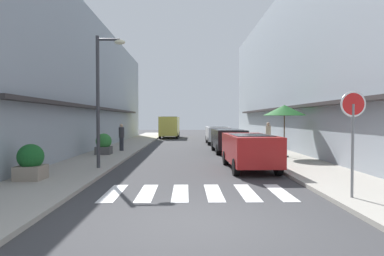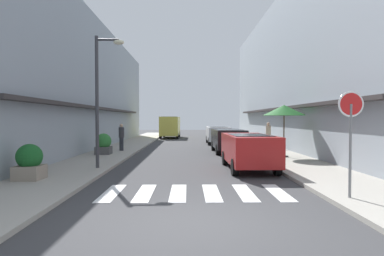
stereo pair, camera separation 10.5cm
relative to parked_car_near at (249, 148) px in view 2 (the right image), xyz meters
name	(u,v)px [view 2 (the right image)]	position (x,y,z in m)	size (l,w,h in m)	color
ground_plane	(191,151)	(-2.31, 7.98, -0.92)	(81.61, 81.61, 0.00)	#38383A
sidewalk_left	(118,150)	(-7.10, 7.98, -0.86)	(2.85, 51.94, 0.12)	#9E998E
sidewalk_right	(263,150)	(2.47, 7.98, -0.86)	(2.85, 51.94, 0.12)	#9E998E
building_row_left	(63,85)	(-11.02, 8.83, 3.52)	(5.50, 35.39, 8.89)	#939EA8
building_row_right	(317,71)	(6.39, 8.83, 4.50)	(5.50, 35.39, 10.85)	#939EA8
crosswalk	(195,193)	(-2.31, -4.14, -0.92)	(5.20, 2.20, 0.01)	silver
parked_car_near	(249,148)	(0.00, 0.00, 0.00)	(1.85, 4.31, 1.47)	maroon
parked_car_mid	(228,138)	(0.00, 6.81, 0.00)	(1.88, 4.14, 1.47)	black
parked_car_far	(218,133)	(0.00, 13.75, 0.00)	(1.83, 4.25, 1.47)	silver
delivery_van	(170,125)	(-4.48, 22.65, 0.48)	(2.11, 5.44, 2.37)	#D8CC4C
round_street_sign	(351,116)	(1.58, -5.22, 1.26)	(0.65, 0.07, 2.69)	slate
street_lamp	(102,87)	(-6.02, -0.11, 2.47)	(1.19, 0.28, 5.35)	#38383D
cafe_umbrella	(284,110)	(2.53, 3.54, 1.63)	(2.21, 2.21, 2.72)	#262626
planter_corner	(29,162)	(-7.73, -2.64, -0.23)	(0.84, 0.84, 1.17)	gray
planter_midblock	(103,144)	(-7.29, 4.95, -0.22)	(0.88, 0.88, 1.17)	#4C4C4C
pedestrian_walking_near	(121,136)	(-6.69, 7.00, 0.09)	(0.34, 0.34, 1.69)	#282B33
pedestrian_walking_far	(268,134)	(2.99, 8.66, 0.13)	(0.34, 0.34, 1.76)	#282B33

